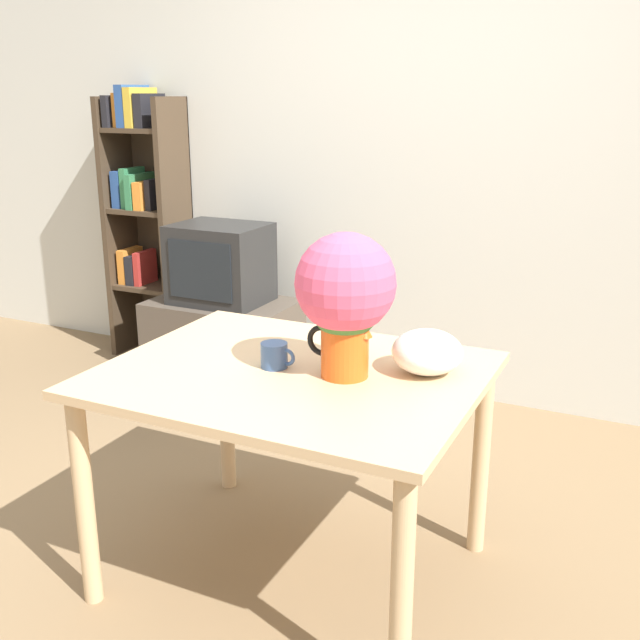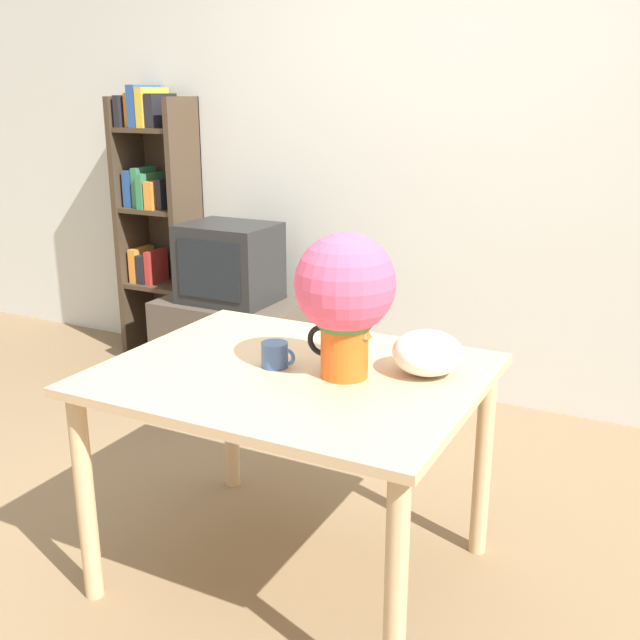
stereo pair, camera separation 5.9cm
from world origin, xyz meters
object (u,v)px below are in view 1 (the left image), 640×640
at_px(flower_vase, 345,294).
at_px(coffee_mug, 275,355).
at_px(tv_set, 220,264).
at_px(white_bowl, 427,352).

bearing_deg(flower_vase, coffee_mug, -174.00).
relative_size(flower_vase, coffee_mug, 3.83).
distance_m(coffee_mug, tv_set, 1.75).
xyz_separation_m(flower_vase, white_bowl, (0.22, 0.14, -0.19)).
height_order(flower_vase, coffee_mug, flower_vase).
relative_size(flower_vase, white_bowl, 2.03).
relative_size(white_bowl, tv_set, 0.45).
relative_size(flower_vase, tv_set, 0.92).
distance_m(flower_vase, coffee_mug, 0.32).
distance_m(white_bowl, tv_set, 1.96).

